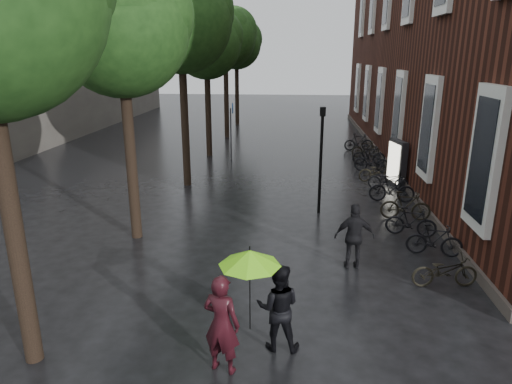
# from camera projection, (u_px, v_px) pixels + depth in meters

# --- Properties ---
(brick_building) EXTENTS (10.20, 33.20, 12.00)m
(brick_building) POSITION_uv_depth(u_px,v_px,m) (489.00, 44.00, 23.21)
(brick_building) COLOR #38160F
(brick_building) RESTS_ON ground
(street_trees) EXTENTS (4.33, 34.03, 8.91)m
(street_trees) POSITION_uv_depth(u_px,v_px,m) (194.00, 35.00, 20.94)
(street_trees) COLOR black
(street_trees) RESTS_ON ground
(person_burgundy) EXTENTS (0.79, 0.63, 1.88)m
(person_burgundy) POSITION_uv_depth(u_px,v_px,m) (222.00, 324.00, 8.00)
(person_burgundy) COLOR black
(person_burgundy) RESTS_ON ground
(person_black) EXTENTS (0.86, 0.68, 1.75)m
(person_black) POSITION_uv_depth(u_px,v_px,m) (278.00, 307.00, 8.65)
(person_black) COLOR black
(person_black) RESTS_ON ground
(lime_umbrella) EXTENTS (1.14, 1.14, 1.68)m
(lime_umbrella) POSITION_uv_depth(u_px,v_px,m) (250.00, 258.00, 8.08)
(lime_umbrella) COLOR black
(lime_umbrella) RESTS_ON ground
(pedestrian_walking) EXTENTS (1.06, 0.48, 1.78)m
(pedestrian_walking) POSITION_uv_depth(u_px,v_px,m) (354.00, 236.00, 11.97)
(pedestrian_walking) COLOR black
(pedestrian_walking) RESTS_ON ground
(parked_bicycles) EXTENTS (2.02, 17.31, 1.03)m
(parked_bicycles) POSITION_uv_depth(u_px,v_px,m) (385.00, 178.00, 19.17)
(parked_bicycles) COLOR black
(parked_bicycles) RESTS_ON ground
(ad_lightbox) EXTENTS (0.30, 1.33, 2.01)m
(ad_lightbox) POSITION_uv_depth(u_px,v_px,m) (397.00, 163.00, 19.46)
(ad_lightbox) COLOR black
(ad_lightbox) RESTS_ON ground
(lamp_post) EXTENTS (0.19, 0.19, 3.78)m
(lamp_post) POSITION_uv_depth(u_px,v_px,m) (321.00, 150.00, 15.81)
(lamp_post) COLOR black
(lamp_post) RESTS_ON ground
(cycle_sign) EXTENTS (0.16, 0.55, 3.04)m
(cycle_sign) POSITION_uv_depth(u_px,v_px,m) (232.00, 123.00, 24.16)
(cycle_sign) COLOR #262628
(cycle_sign) RESTS_ON ground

